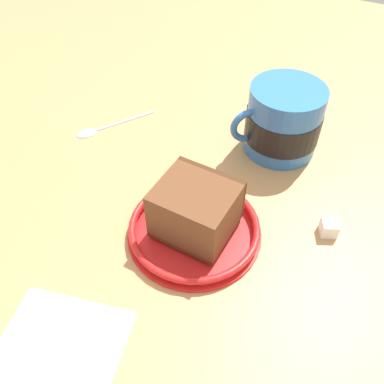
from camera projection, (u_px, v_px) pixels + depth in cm
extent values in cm
cube|color=tan|center=(204.00, 205.00, 50.51)|extent=(137.64, 137.64, 2.00)
cylinder|color=red|center=(194.00, 231.00, 45.91)|extent=(14.91, 14.91, 0.88)
torus|color=red|center=(194.00, 227.00, 45.30)|extent=(14.52, 14.52, 0.80)
cube|color=#472814|center=(194.00, 227.00, 45.37)|extent=(7.10, 8.41, 0.60)
cube|color=brown|center=(194.00, 209.00, 43.20)|extent=(7.10, 8.41, 5.38)
cube|color=#472814|center=(211.00, 188.00, 45.37)|extent=(1.06, 8.06, 5.38)
cylinder|color=#3372BF|center=(284.00, 120.00, 53.17)|extent=(9.57, 9.57, 9.16)
cylinder|color=black|center=(283.00, 124.00, 53.62)|extent=(9.76, 9.76, 3.93)
cylinder|color=#47230F|center=(287.00, 101.00, 51.13)|extent=(8.42, 8.42, 0.40)
torus|color=#3372BF|center=(249.00, 126.00, 52.31)|extent=(3.91, 4.27, 4.91)
ellipsoid|color=silver|center=(87.00, 131.00, 58.22)|extent=(3.61, 3.34, 0.80)
cylinder|color=silver|center=(126.00, 120.00, 60.34)|extent=(7.64, 5.42, 0.50)
cube|color=white|center=(49.00, 369.00, 35.75)|extent=(15.67, 13.88, 0.60)
cube|color=white|center=(329.00, 228.00, 45.68)|extent=(2.36, 2.36, 1.79)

